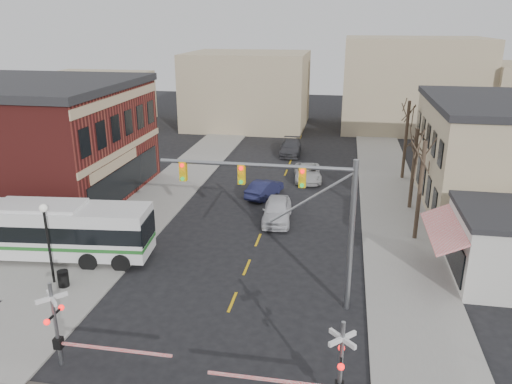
% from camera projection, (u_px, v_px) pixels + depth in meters
% --- Properties ---
extents(ground, '(160.00, 160.00, 0.00)m').
position_uv_depth(ground, '(224.00, 324.00, 24.63)').
color(ground, black).
rests_on(ground, ground).
extents(sidewalk_west, '(5.00, 60.00, 0.12)m').
position_uv_depth(sidewalk_west, '(173.00, 186.00, 44.78)').
color(sidewalk_west, gray).
rests_on(sidewalk_west, ground).
extents(sidewalk_east, '(5.00, 60.00, 0.12)m').
position_uv_depth(sidewalk_east, '(390.00, 198.00, 41.64)').
color(sidewalk_east, gray).
rests_on(sidewalk_east, ground).
extents(tree_east_a, '(0.28, 0.28, 6.75)m').
position_uv_depth(tree_east_a, '(420.00, 191.00, 32.91)').
color(tree_east_a, '#382B21').
rests_on(tree_east_a, sidewalk_east).
extents(tree_east_b, '(0.28, 0.28, 6.30)m').
position_uv_depth(tree_east_b, '(413.00, 169.00, 38.51)').
color(tree_east_b, '#382B21').
rests_on(tree_east_b, sidewalk_east).
extents(tree_east_c, '(0.28, 0.28, 7.20)m').
position_uv_depth(tree_east_c, '(406.00, 140.00, 45.77)').
color(tree_east_c, '#382B21').
rests_on(tree_east_c, sidewalk_east).
extents(transit_bus, '(13.60, 4.26, 3.45)m').
position_uv_depth(transit_bus, '(42.00, 229.00, 30.81)').
color(transit_bus, silver).
rests_on(transit_bus, ground).
extents(traffic_signal_mast, '(9.78, 0.30, 8.00)m').
position_uv_depth(traffic_signal_mast, '(297.00, 202.00, 24.53)').
color(traffic_signal_mast, gray).
rests_on(traffic_signal_mast, ground).
extents(rr_crossing_west, '(5.60, 1.36, 4.00)m').
position_uv_depth(rr_crossing_west, '(65.00, 327.00, 21.02)').
color(rr_crossing_west, gray).
rests_on(rr_crossing_west, ground).
extents(rr_crossing_east, '(5.60, 1.36, 4.00)m').
position_uv_depth(rr_crossing_east, '(329.00, 368.00, 18.53)').
color(rr_crossing_east, gray).
rests_on(rr_crossing_east, ground).
extents(street_lamp, '(0.44, 0.44, 4.71)m').
position_uv_depth(street_lamp, '(46.00, 228.00, 27.19)').
color(street_lamp, black).
rests_on(street_lamp, sidewalk_west).
extents(trash_bin, '(0.60, 0.60, 0.93)m').
position_uv_depth(trash_bin, '(63.00, 279.00, 27.71)').
color(trash_bin, black).
rests_on(trash_bin, sidewalk_west).
extents(car_a, '(2.34, 5.16, 1.72)m').
position_uv_depth(car_a, '(277.00, 210.00, 36.84)').
color(car_a, silver).
rests_on(car_a, ground).
extents(car_b, '(2.86, 4.67, 1.45)m').
position_uv_depth(car_b, '(265.00, 188.00, 42.02)').
color(car_b, '#17193A').
rests_on(car_b, ground).
extents(car_c, '(2.95, 5.40, 1.43)m').
position_uv_depth(car_c, '(308.00, 173.00, 46.32)').
color(car_c, '#B7B7B7').
rests_on(car_c, ground).
extents(car_d, '(2.40, 5.47, 1.56)m').
position_uv_depth(car_d, '(291.00, 148.00, 55.10)').
color(car_d, '#37373B').
rests_on(car_d, ground).
extents(pedestrian_near, '(0.49, 0.68, 1.71)m').
position_uv_depth(pedestrian_near, '(90.00, 250.00, 30.29)').
color(pedestrian_near, '#544C43').
rests_on(pedestrian_near, sidewalk_west).
extents(pedestrian_far, '(0.99, 1.09, 1.82)m').
position_uv_depth(pedestrian_far, '(92.00, 231.00, 32.83)').
color(pedestrian_far, '#313E56').
rests_on(pedestrian_far, sidewalk_west).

